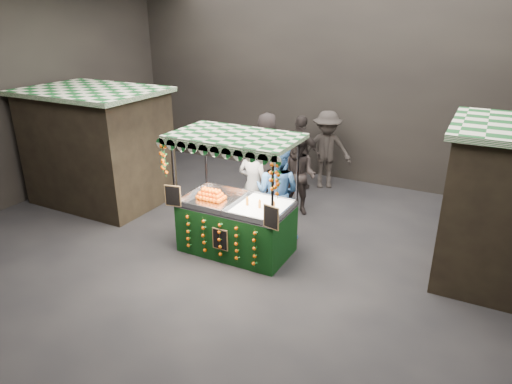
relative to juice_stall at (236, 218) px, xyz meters
The scene contains 11 objects.
ground 0.82m from the juice_stall, 35.66° to the right, with size 12.00×12.00×0.00m, color black.
market_hall 2.73m from the juice_stall, 35.66° to the right, with size 12.10×10.10×5.05m.
neighbour_stall_left 4.15m from the juice_stall, 169.65° to the left, with size 3.00×2.20×2.60m.
juice_stall is the anchor object (origin of this frame).
vendor_grey 1.17m from the juice_stall, 101.93° to the left, with size 0.65×0.43×1.79m.
vendor_blue 1.01m from the juice_stall, 65.17° to the left, with size 0.93×0.74×1.89m.
shopper_0 3.50m from the juice_stall, 151.87° to the left, with size 0.75×0.64×1.74m.
shopper_1 2.16m from the juice_stall, 81.57° to the left, with size 0.87×0.69×1.73m.
shopper_2 3.53m from the juice_stall, 92.89° to the left, with size 1.16×0.66×1.87m.
shopper_3 3.96m from the juice_stall, 85.26° to the left, with size 1.44×1.20×1.94m.
shopper_4 3.25m from the juice_stall, 106.18° to the left, with size 1.12×0.99×1.93m.
Camera 1 is at (3.40, -6.18, 4.18)m, focal length 31.80 mm.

